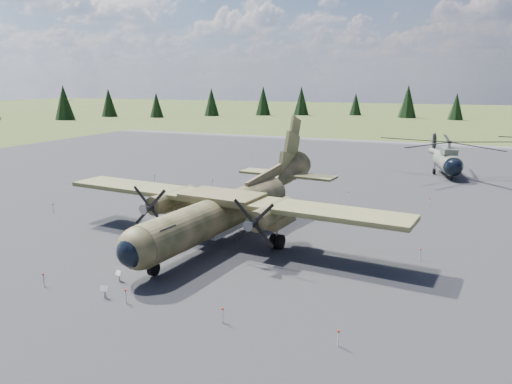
% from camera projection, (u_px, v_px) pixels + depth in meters
% --- Properties ---
extents(ground, '(500.00, 500.00, 0.00)m').
position_uv_depth(ground, '(209.00, 233.00, 40.68)').
color(ground, '#4A5325').
rests_on(ground, ground).
extents(apron, '(120.00, 120.00, 0.04)m').
position_uv_depth(apron, '(256.00, 205.00, 49.68)').
color(apron, '#55565A').
rests_on(apron, ground).
extents(transport_plane, '(28.77, 26.02, 9.46)m').
position_uv_depth(transport_plane, '(230.00, 204.00, 38.87)').
color(transport_plane, '#3C4123').
rests_on(transport_plane, ground).
extents(helicopter_near, '(21.99, 23.06, 4.61)m').
position_uv_depth(helicopter_near, '(448.00, 151.00, 64.25)').
color(helicopter_near, slate).
rests_on(helicopter_near, ground).
extents(info_placard_left, '(0.52, 0.30, 0.77)m').
position_uv_depth(info_placard_left, '(104.00, 290.00, 28.36)').
color(info_placard_left, gray).
rests_on(info_placard_left, ground).
extents(info_placard_right, '(0.48, 0.29, 0.70)m').
position_uv_depth(info_placard_right, '(119.00, 274.00, 30.75)').
color(info_placard_right, gray).
rests_on(info_placard_right, ground).
extents(barrier_fence, '(33.12, 29.62, 0.85)m').
position_uv_depth(barrier_fence, '(203.00, 226.00, 40.67)').
color(barrier_fence, white).
rests_on(barrier_fence, ground).
extents(treeline, '(289.99, 298.19, 10.88)m').
position_uv_depth(treeline, '(309.00, 160.00, 46.66)').
color(treeline, black).
rests_on(treeline, ground).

